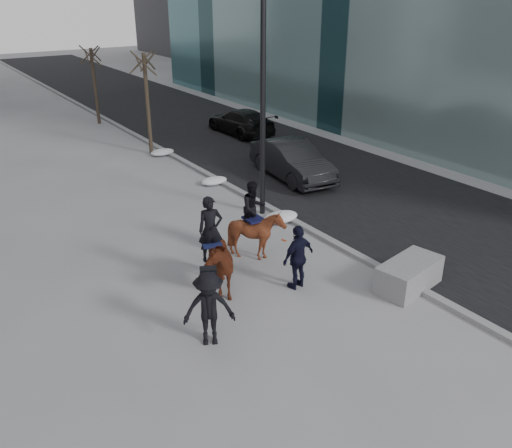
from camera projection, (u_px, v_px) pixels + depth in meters
ground at (282, 293)px, 13.98m from camera, size 120.00×120.00×0.00m
road at (275, 156)px, 25.13m from camera, size 8.00×90.00×0.01m
curb at (199, 170)px, 23.07m from camera, size 0.25×90.00×0.12m
planter at (409, 275)px, 14.07m from camera, size 2.03×1.28×0.76m
car_near at (292, 160)px, 21.95m from camera, size 2.13×4.75×1.51m
car_far at (241, 122)px, 28.56m from camera, size 1.92×4.56×1.32m
tree_near at (147, 99)px, 24.46m from camera, size 1.20×1.20×5.05m
tree_far at (95, 83)px, 30.05m from camera, size 1.20×1.20×4.59m
mounted_left at (214, 257)px, 13.77m from camera, size 1.41×2.12×2.52m
mounted_right at (256, 228)px, 15.42m from camera, size 1.27×1.42×2.30m
feeder at (298, 257)px, 13.90m from camera, size 1.08×0.92×1.75m
camera_crew at (209, 308)px, 11.68m from camera, size 1.31×1.09×1.75m
lamppost at (264, 65)px, 16.77m from camera, size 0.25×1.07×9.09m
snow_piles at (255, 203)px, 19.27m from camera, size 1.26×15.34×0.32m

